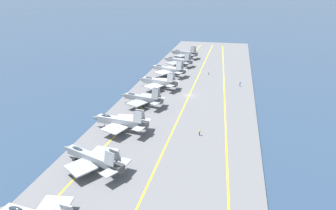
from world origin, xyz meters
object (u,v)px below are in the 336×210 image
(parked_jet_fifth, at_px, (158,82))
(parked_jet_eighth, at_px, (184,53))
(parked_jet_third, at_px, (120,121))
(parked_jet_seventh, at_px, (178,61))
(crew_blue_vest, at_px, (240,84))
(parked_jet_fourth, at_px, (142,98))
(parked_jet_sixth, at_px, (168,69))
(crew_white_vest, at_px, (209,72))
(parked_jet_second, at_px, (92,158))
(crew_yellow_vest, at_px, (200,132))

(parked_jet_fifth, bearing_deg, parked_jet_eighth, -0.88)
(parked_jet_third, xyz_separation_m, parked_jet_eighth, (86.24, -1.78, -0.06))
(parked_jet_seventh, distance_m, crew_blue_vest, 38.31)
(crew_blue_vest, bearing_deg, parked_jet_fourth, 131.50)
(parked_jet_fourth, relative_size, parked_jet_sixth, 0.87)
(parked_jet_fourth, distance_m, crew_white_vest, 43.65)
(parked_jet_seventh, height_order, crew_white_vest, parked_jet_seventh)
(parked_jet_second, bearing_deg, parked_jet_eighth, -0.60)
(crew_blue_vest, bearing_deg, parked_jet_sixth, 73.95)
(parked_jet_fifth, distance_m, parked_jet_seventh, 34.38)
(parked_jet_third, xyz_separation_m, crew_white_vest, (58.16, -17.46, -1.73))
(parked_jet_eighth, height_order, crew_blue_vest, parked_jet_eighth)
(parked_jet_eighth, bearing_deg, crew_blue_vest, -145.40)
(parked_jet_fifth, distance_m, parked_jet_eighth, 50.68)
(parked_jet_eighth, bearing_deg, parked_jet_fifth, 179.12)
(crew_blue_vest, bearing_deg, parked_jet_third, 145.64)
(parked_jet_third, height_order, crew_blue_vest, parked_jet_third)
(parked_jet_fifth, relative_size, parked_jet_sixth, 0.91)
(parked_jet_third, xyz_separation_m, crew_blue_vest, (44.61, -30.50, -1.69))
(parked_jet_fifth, relative_size, parked_jet_eighth, 1.01)
(parked_jet_sixth, distance_m, parked_jet_eighth, 33.10)
(parked_jet_fifth, height_order, crew_yellow_vest, parked_jet_fifth)
(parked_jet_eighth, distance_m, crew_yellow_vest, 86.42)
(parked_jet_fourth, bearing_deg, crew_blue_vest, -48.50)
(parked_jet_third, xyz_separation_m, crew_yellow_vest, (1.90, -20.56, -1.73))
(parked_jet_second, distance_m, parked_jet_sixth, 70.63)
(parked_jet_seventh, bearing_deg, parked_jet_fifth, 178.66)
(parked_jet_fifth, relative_size, crew_yellow_vest, 8.98)
(parked_jet_fifth, relative_size, crew_blue_vest, 8.65)
(parked_jet_third, height_order, parked_jet_fourth, parked_jet_fourth)
(parked_jet_seventh, relative_size, crew_blue_vest, 8.69)
(parked_jet_sixth, distance_m, crew_white_vest, 17.50)
(parked_jet_fourth, bearing_deg, parked_jet_eighth, -1.14)
(parked_jet_sixth, bearing_deg, parked_jet_fourth, 179.43)
(parked_jet_eighth, bearing_deg, parked_jet_second, 179.40)
(parked_jet_third, bearing_deg, parked_jet_fifth, -1.61)
(crew_white_vest, bearing_deg, parked_jet_third, 163.29)
(parked_jet_second, relative_size, parked_jet_third, 1.04)
(parked_jet_seventh, bearing_deg, parked_jet_third, 178.52)
(parked_jet_third, relative_size, parked_jet_sixth, 0.94)
(parked_jet_second, bearing_deg, parked_jet_fifth, -0.33)
(parked_jet_sixth, bearing_deg, parked_jet_fifth, -179.24)
(crew_yellow_vest, bearing_deg, parked_jet_third, 95.28)
(parked_jet_eighth, bearing_deg, parked_jet_sixth, 178.24)
(parked_jet_eighth, height_order, crew_yellow_vest, parked_jet_eighth)
(parked_jet_fourth, bearing_deg, parked_jet_seventh, -1.53)
(parked_jet_second, height_order, parked_jet_fifth, parked_jet_fifth)
(parked_jet_seventh, height_order, crew_blue_vest, parked_jet_seventh)
(parked_jet_sixth, bearing_deg, parked_jet_third, 179.17)
(parked_jet_second, distance_m, parked_jet_eighth, 103.72)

